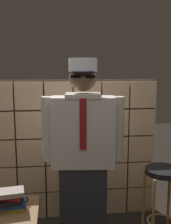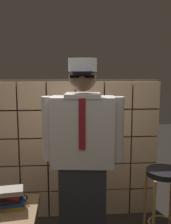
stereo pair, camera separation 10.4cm
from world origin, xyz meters
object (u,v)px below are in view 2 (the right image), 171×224
Objects in this scene: book_stack at (10,198)px; standing_person at (83,157)px; side_table at (5,219)px; bar_stool at (164,190)px; coffee_mug at (18,199)px.

standing_person is at bearing 15.01° from book_stack.
book_stack reaches higher than side_table.
bar_stool is 6.17× the size of coffee_mug.
bar_stool is 1.35m from coffee_mug.
coffee_mug is at bearing 41.19° from book_stack.
bar_stool is 3.13× the size of book_stack.
standing_person reaches higher than coffee_mug.
side_table is at bearing -156.55° from standing_person.
standing_person is 0.81m from side_table.
bar_stool is (0.77, 0.06, -0.36)m from standing_person.
standing_person is 0.86m from bar_stool.
bar_stool is at bearing 10.40° from side_table.
standing_person reaches higher than side_table.
standing_person reaches higher than bar_stool.
bar_stool reaches higher than side_table.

